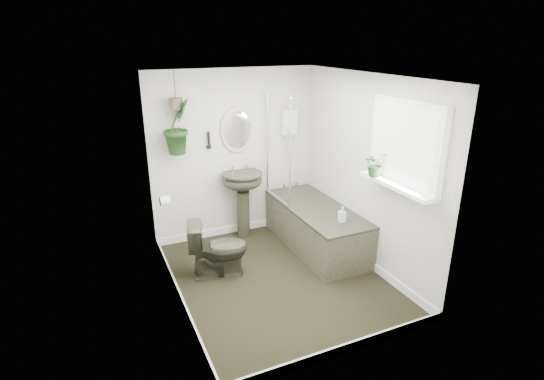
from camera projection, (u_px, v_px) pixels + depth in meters
name	position (u px, v px, depth m)	size (l,w,h in m)	color
floor	(277.00, 279.00, 4.99)	(2.30, 2.80, 0.02)	black
ceiling	(278.00, 75.00, 4.19)	(2.30, 2.80, 0.02)	white
wall_back	(234.00, 155.00, 5.80)	(2.30, 0.02, 2.30)	silver
wall_front	(352.00, 239.00, 3.38)	(2.30, 0.02, 2.30)	silver
wall_left	(170.00, 202.00, 4.14)	(0.02, 2.80, 2.30)	silver
wall_right	(366.00, 172.00, 5.04)	(0.02, 2.80, 2.30)	silver
skirting	(277.00, 274.00, 4.97)	(2.30, 2.80, 0.10)	white
bathtub	(316.00, 227.00, 5.62)	(0.72, 1.72, 0.58)	#2A2C1F
bath_screen	(278.00, 149.00, 5.58)	(0.04, 0.72, 1.40)	silver
shower_box	(289.00, 122.00, 5.91)	(0.20, 0.10, 0.35)	white
oval_mirror	(237.00, 130.00, 5.66)	(0.46, 0.03, 0.62)	beige
wall_sconce	(209.00, 140.00, 5.53)	(0.04, 0.04, 0.22)	black
toilet_roll_holder	(165.00, 201.00, 4.85)	(0.11, 0.11, 0.11)	white
window_recess	(406.00, 145.00, 4.24)	(0.08, 1.00, 0.90)	white
window_sill	(396.00, 185.00, 4.36)	(0.18, 1.00, 0.04)	white
window_blinds	(402.00, 145.00, 4.23)	(0.01, 0.86, 0.76)	white
toilet	(218.00, 248.00, 4.94)	(0.39, 0.68, 0.69)	#2A2C1F
pedestal_sink	(243.00, 205.00, 5.88)	(0.56, 0.47, 0.95)	#2A2C1F
sill_plant	(375.00, 164.00, 4.54)	(0.24, 0.21, 0.27)	black
hanging_plant	(178.00, 126.00, 5.20)	(0.38, 0.30, 0.68)	black
soap_bottle	(342.00, 214.00, 5.06)	(0.08, 0.09, 0.19)	black
hanging_pot	(176.00, 103.00, 5.10)	(0.16, 0.16, 0.12)	brown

